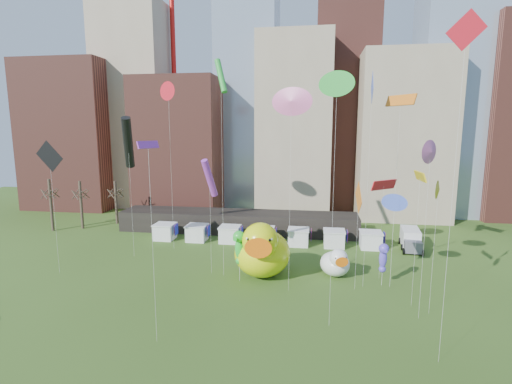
% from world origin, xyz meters
% --- Properties ---
extents(skyline, '(101.00, 23.00, 68.00)m').
position_xyz_m(skyline, '(2.25, 61.06, 21.44)').
color(skyline, brown).
rests_on(skyline, ground).
extents(pavilion, '(38.00, 6.00, 3.20)m').
position_xyz_m(pavilion, '(-4.00, 42.00, 1.60)').
color(pavilion, black).
rests_on(pavilion, ground).
extents(vendor_tents, '(33.24, 2.80, 2.40)m').
position_xyz_m(vendor_tents, '(1.02, 36.00, 1.11)').
color(vendor_tents, white).
rests_on(vendor_tents, ground).
extents(bare_trees, '(8.44, 6.44, 8.50)m').
position_xyz_m(bare_trees, '(-30.17, 40.54, 4.01)').
color(bare_trees, '#382B21').
rests_on(bare_trees, ground).
extents(big_duck, '(6.58, 8.73, 6.66)m').
position_xyz_m(big_duck, '(2.42, 23.47, 3.06)').
color(big_duck, '#D8EA0B').
rests_on(big_duck, ground).
extents(small_duck, '(4.14, 4.86, 3.45)m').
position_xyz_m(small_duck, '(10.62, 24.82, 1.59)').
color(small_duck, white).
rests_on(small_duck, ground).
extents(seahorse_green, '(1.54, 1.78, 5.70)m').
position_xyz_m(seahorse_green, '(0.19, 21.77, 4.13)').
color(seahorse_green, silver).
rests_on(seahorse_green, ground).
extents(seahorse_purple, '(1.12, 1.39, 4.64)m').
position_xyz_m(seahorse_purple, '(15.37, 22.84, 3.32)').
color(seahorse_purple, silver).
rests_on(seahorse_purple, ground).
extents(box_truck, '(3.03, 6.46, 2.65)m').
position_xyz_m(box_truck, '(21.48, 36.79, 1.36)').
color(box_truck, white).
rests_on(box_truck, ground).
extents(kite_0, '(2.08, 1.75, 22.47)m').
position_xyz_m(kite_0, '(-10.90, 31.39, 21.23)').
color(kite_0, silver).
rests_on(kite_0, ground).
extents(kite_1, '(2.71, 1.05, 20.40)m').
position_xyz_m(kite_1, '(5.65, 20.17, 19.02)').
color(kite_1, silver).
rests_on(kite_1, ground).
extents(kite_2, '(3.48, 0.37, 15.22)m').
position_xyz_m(kite_2, '(-20.97, 21.20, 13.35)').
color(kite_2, silver).
rests_on(kite_2, ground).
extents(kite_3, '(1.87, 2.05, 23.76)m').
position_xyz_m(kite_3, '(-1.92, 23.21, 21.88)').
color(kite_3, silver).
rests_on(kite_3, ground).
extents(kite_4, '(0.51, 2.78, 12.71)m').
position_xyz_m(kite_4, '(17.31, 18.37, 12.22)').
color(kite_4, silver).
rests_on(kite_4, ground).
extents(kite_5, '(0.24, 3.15, 21.98)m').
position_xyz_m(kite_5, '(13.32, 22.07, 20.05)').
color(kite_5, silver).
rests_on(kite_5, ground).
extents(kite_6, '(2.47, 3.15, 19.77)m').
position_xyz_m(kite_6, '(16.21, 22.97, 19.13)').
color(kite_6, silver).
rests_on(kite_6, ground).
extents(kite_7, '(1.12, 1.68, 15.61)m').
position_xyz_m(kite_7, '(-3.94, 8.97, 15.08)').
color(kite_7, silver).
rests_on(kite_7, ground).
extents(kite_8, '(3.02, 2.68, 11.08)m').
position_xyz_m(kite_8, '(15.42, 24.92, 10.51)').
color(kite_8, silver).
rests_on(kite_8, ground).
extents(kite_9, '(1.38, 1.73, 15.59)m').
position_xyz_m(kite_9, '(17.36, 15.94, 14.57)').
color(kite_9, silver).
rests_on(kite_9, ground).
extents(kite_10, '(2.46, 3.99, 18.02)m').
position_xyz_m(kite_10, '(-15.10, 28.03, 14.74)').
color(kite_10, silver).
rests_on(kite_10, ground).
extents(kite_11, '(1.88, 1.06, 20.83)m').
position_xyz_m(kite_11, '(9.51, 13.45, 19.80)').
color(kite_11, silver).
rests_on(kite_11, ground).
extents(kite_12, '(0.83, 1.56, 12.13)m').
position_xyz_m(kite_12, '(18.49, 16.94, 11.29)').
color(kite_12, silver).
rests_on(kite_12, ground).
extents(kite_13, '(1.66, 1.07, 9.96)m').
position_xyz_m(kite_13, '(16.15, 22.63, 9.06)').
color(kite_13, silver).
rests_on(kite_13, ground).
extents(kite_14, '(0.34, 3.22, 11.31)m').
position_xyz_m(kite_14, '(12.42, 21.41, 9.62)').
color(kite_14, silver).
rests_on(kite_14, ground).
extents(kite_15, '(1.58, 2.69, 13.26)m').
position_xyz_m(kite_15, '(-3.47, 23.61, 11.05)').
color(kite_15, silver).
rests_on(kite_15, ground).
extents(kite_16, '(2.54, 0.28, 23.80)m').
position_xyz_m(kite_16, '(17.08, 9.40, 21.89)').
color(kite_16, silver).
rests_on(kite_16, ground).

